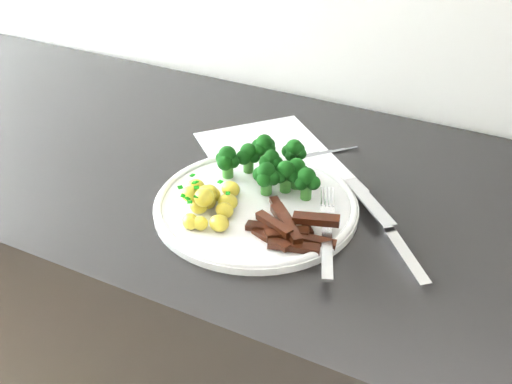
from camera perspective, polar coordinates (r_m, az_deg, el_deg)
name	(u,v)px	position (r m, az deg, el deg)	size (l,w,h in m)	color
recipe_paper	(275,160)	(1.02, 1.73, 2.93)	(0.34, 0.33, 0.00)	silver
plate	(256,204)	(0.90, 0.00, -1.14)	(0.30, 0.30, 0.02)	white
broccoli	(272,164)	(0.93, 1.48, 2.61)	(0.17, 0.11, 0.06)	#2A621F
potatoes	(209,201)	(0.88, -4.37, -0.85)	(0.10, 0.12, 0.04)	gold
beef_strips	(289,229)	(0.83, 3.04, -3.41)	(0.13, 0.10, 0.03)	black
fork	(327,235)	(0.83, 6.55, -3.93)	(0.09, 0.20, 0.02)	silver
knife	(394,240)	(0.85, 12.57, -4.29)	(0.18, 0.19, 0.03)	silver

